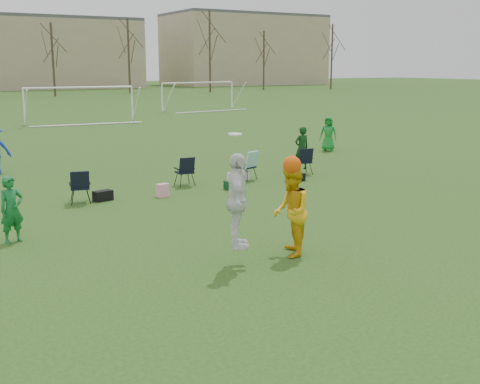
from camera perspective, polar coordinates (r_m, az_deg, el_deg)
ground at (r=12.53m, az=7.97°, el=-6.40°), size 260.00×260.00×0.00m
fielder_green_near at (r=14.36m, az=-20.84°, el=-1.56°), size 0.63×0.51×1.52m
fielder_green_far at (r=28.15m, az=8.38°, el=5.49°), size 0.90×0.92×1.60m
center_contest at (r=12.14m, az=2.78°, el=-1.34°), size 2.31×1.22×2.65m
sideline_setup at (r=20.28m, az=-1.17°, el=2.34°), size 9.07×1.79×1.73m
goal_mid at (r=42.90m, az=-14.96°, el=8.92°), size 7.40×0.63×2.46m
goal_right at (r=52.82m, az=-3.97°, el=9.80°), size 7.35×1.14×2.46m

